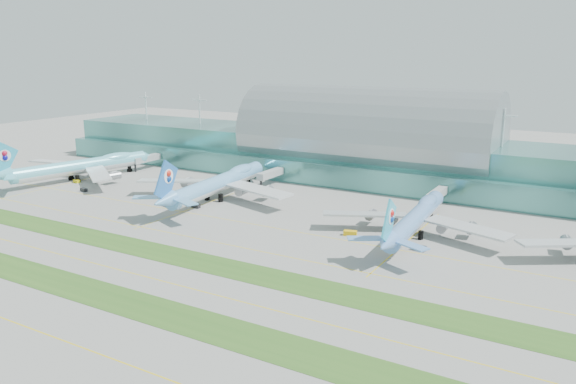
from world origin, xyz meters
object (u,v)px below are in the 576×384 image
Objects in this scene: airliner_a at (83,165)px; airliner_b at (219,182)px; terminal at (366,149)px; airliner_c at (416,217)px.

airliner_b reaches higher than airliner_a.
airliner_a is 77.11m from airliner_b.
airliner_b is at bearing -119.60° from terminal.
airliner_a is 161.31m from airliner_c.
airliner_b is 1.14× the size of airliner_c.
airliner_a reaches higher than airliner_c.
terminal is at bearing 54.58° from airliner_b.
airliner_a is at bearing 175.86° from airliner_c.
terminal is at bearing 44.38° from airliner_a.
airliner_b is 84.50m from airliner_c.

